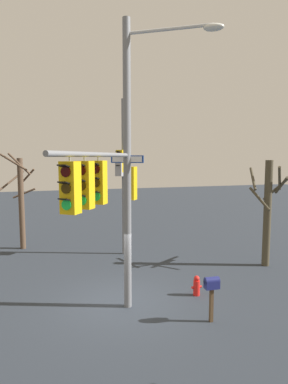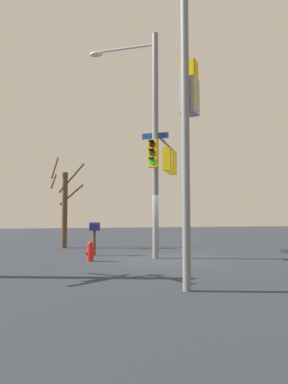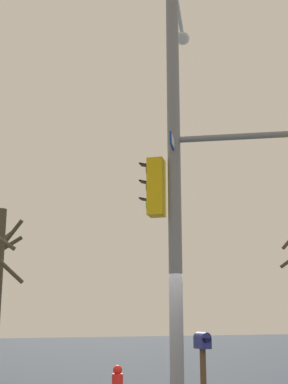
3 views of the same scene
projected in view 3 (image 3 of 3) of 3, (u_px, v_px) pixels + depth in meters
main_signal_pole_assembly at (230, 154)px, 10.06m from camera, size 5.13×4.66×9.25m
fire_hydrant at (117, 384)px, 11.36m from camera, size 0.38×0.24×0.73m
mailbox at (203, 346)px, 11.87m from camera, size 0.45×0.26×1.41m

